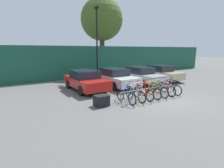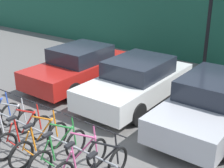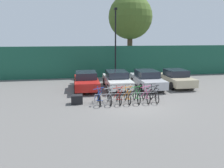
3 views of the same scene
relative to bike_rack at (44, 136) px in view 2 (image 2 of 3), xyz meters
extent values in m
cube|color=#19513D|center=(0.36, 8.82, 1.09)|extent=(36.00, 0.16, 3.16)
cylinder|color=gray|center=(0.00, 0.00, 0.06)|extent=(4.08, 0.04, 0.04)
torus|color=black|center=(-1.79, 0.38, -0.16)|extent=(0.06, 0.66, 0.66)
cylinder|color=#284CB7|center=(-1.79, 0.33, 0.18)|extent=(0.12, 0.04, 0.69)
cylinder|color=black|center=(-1.79, 0.29, 0.55)|extent=(0.52, 0.03, 0.03)
torus|color=black|center=(-1.14, 0.38, -0.16)|extent=(0.06, 0.66, 0.66)
cylinder|color=#B7B7BC|center=(-1.14, 0.01, 0.16)|extent=(0.60, 0.04, 0.76)
cylinder|color=#B7B7BC|center=(-1.14, -0.04, 0.47)|extent=(0.68, 0.04, 0.16)
cylinder|color=#B7B7BC|center=(-1.14, -0.33, 0.10)|extent=(0.14, 0.04, 0.63)
cylinder|color=#B7B7BC|center=(-1.14, 0.33, 0.18)|extent=(0.12, 0.04, 0.69)
cylinder|color=black|center=(-1.14, 0.29, 0.55)|extent=(0.52, 0.03, 0.03)
torus|color=black|center=(-0.55, -0.68, -0.16)|extent=(0.06, 0.66, 0.66)
torus|color=black|center=(-0.55, 0.38, -0.16)|extent=(0.06, 0.66, 0.66)
cylinder|color=red|center=(-0.55, 0.01, 0.16)|extent=(0.60, 0.04, 0.76)
cylinder|color=red|center=(-0.55, -0.04, 0.47)|extent=(0.68, 0.04, 0.16)
cylinder|color=red|center=(-0.55, -0.33, 0.10)|extent=(0.14, 0.04, 0.63)
cylinder|color=red|center=(-0.55, -0.53, 0.12)|extent=(0.32, 0.03, 0.58)
cylinder|color=red|center=(-0.55, -0.48, -0.19)|extent=(0.40, 0.03, 0.08)
cylinder|color=red|center=(-0.55, 0.33, 0.18)|extent=(0.12, 0.04, 0.69)
cylinder|color=black|center=(-0.55, 0.29, 0.55)|extent=(0.52, 0.03, 0.03)
cube|color=black|center=(-0.55, -0.42, 0.44)|extent=(0.10, 0.22, 0.05)
torus|color=black|center=(0.02, -0.68, -0.16)|extent=(0.06, 0.66, 0.66)
torus|color=black|center=(0.02, 0.38, -0.16)|extent=(0.06, 0.66, 0.66)
cylinder|color=orange|center=(0.02, 0.01, 0.16)|extent=(0.60, 0.04, 0.76)
cylinder|color=orange|center=(0.02, -0.04, 0.47)|extent=(0.68, 0.04, 0.16)
cylinder|color=orange|center=(0.02, -0.33, 0.10)|extent=(0.14, 0.04, 0.63)
cylinder|color=orange|center=(0.02, -0.53, 0.12)|extent=(0.32, 0.03, 0.58)
cylinder|color=orange|center=(0.02, -0.48, -0.19)|extent=(0.40, 0.03, 0.08)
cylinder|color=orange|center=(0.02, 0.33, 0.18)|extent=(0.12, 0.04, 0.69)
cylinder|color=black|center=(0.02, 0.29, 0.55)|extent=(0.52, 0.03, 0.03)
cube|color=black|center=(0.02, -0.42, 0.44)|extent=(0.10, 0.22, 0.05)
torus|color=black|center=(0.61, -0.68, -0.16)|extent=(0.06, 0.66, 0.66)
torus|color=black|center=(0.61, 0.38, -0.16)|extent=(0.06, 0.66, 0.66)
cylinder|color=#288438|center=(0.61, 0.01, 0.16)|extent=(0.60, 0.04, 0.76)
cylinder|color=#288438|center=(0.61, -0.04, 0.47)|extent=(0.68, 0.04, 0.16)
cylinder|color=#288438|center=(0.61, -0.33, 0.10)|extent=(0.14, 0.04, 0.63)
cylinder|color=#288438|center=(0.61, -0.53, 0.12)|extent=(0.32, 0.03, 0.58)
cylinder|color=#288438|center=(0.61, -0.48, -0.19)|extent=(0.40, 0.03, 0.08)
cylinder|color=#288438|center=(0.61, 0.33, 0.18)|extent=(0.12, 0.04, 0.69)
cylinder|color=black|center=(0.61, 0.29, 0.55)|extent=(0.52, 0.03, 0.03)
cube|color=black|center=(0.61, -0.42, 0.44)|extent=(0.10, 0.22, 0.05)
torus|color=black|center=(1.23, 0.38, -0.16)|extent=(0.06, 0.66, 0.66)
cylinder|color=#E55993|center=(1.23, 0.01, 0.16)|extent=(0.60, 0.04, 0.76)
cylinder|color=#E55993|center=(1.23, -0.04, 0.47)|extent=(0.68, 0.04, 0.16)
cylinder|color=#E55993|center=(1.23, -0.33, 0.10)|extent=(0.14, 0.04, 0.63)
cylinder|color=#E55993|center=(1.23, -0.53, 0.12)|extent=(0.32, 0.03, 0.58)
cylinder|color=#E55993|center=(1.23, 0.33, 0.18)|extent=(0.12, 0.04, 0.69)
cylinder|color=black|center=(1.23, 0.29, 0.55)|extent=(0.52, 0.03, 0.03)
cube|color=black|center=(1.23, -0.42, 0.44)|extent=(0.10, 0.22, 0.05)
torus|color=black|center=(1.79, 0.38, -0.16)|extent=(0.06, 0.66, 0.66)
cylinder|color=black|center=(1.79, 0.01, 0.16)|extent=(0.60, 0.04, 0.76)
cylinder|color=black|center=(1.79, -0.04, 0.47)|extent=(0.68, 0.04, 0.16)
cylinder|color=black|center=(1.79, -0.33, 0.10)|extent=(0.14, 0.04, 0.63)
cylinder|color=black|center=(1.79, 0.33, 0.18)|extent=(0.12, 0.04, 0.69)
cylinder|color=black|center=(1.79, 0.29, 0.55)|extent=(0.52, 0.03, 0.03)
cube|color=black|center=(1.79, -0.42, 0.44)|extent=(0.10, 0.22, 0.05)
cube|color=red|center=(-2.38, 3.76, 0.07)|extent=(1.80, 4.20, 0.62)
cube|color=#1E232D|center=(-2.38, 3.87, 0.64)|extent=(1.58, 1.93, 0.52)
cylinder|color=black|center=(-3.23, 4.98, -0.17)|extent=(0.20, 0.64, 0.64)
cylinder|color=black|center=(-1.52, 4.98, -0.17)|extent=(0.20, 0.64, 0.64)
cylinder|color=black|center=(-3.23, 2.54, -0.17)|extent=(0.20, 0.64, 0.64)
cylinder|color=black|center=(-1.52, 2.54, -0.17)|extent=(0.20, 0.64, 0.64)
cube|color=silver|center=(0.07, 3.74, 0.07)|extent=(1.80, 4.33, 0.62)
cube|color=#1E232D|center=(0.07, 3.85, 0.64)|extent=(1.58, 1.99, 0.52)
cylinder|color=black|center=(-0.78, 5.00, -0.17)|extent=(0.20, 0.64, 0.64)
cylinder|color=black|center=(0.93, 5.00, -0.17)|extent=(0.20, 0.64, 0.64)
cylinder|color=black|center=(-0.78, 2.48, -0.17)|extent=(0.20, 0.64, 0.64)
cylinder|color=black|center=(0.93, 2.48, -0.17)|extent=(0.20, 0.64, 0.64)
cube|color=#B7B7BC|center=(2.55, 3.61, 0.07)|extent=(1.80, 4.53, 0.62)
cube|color=#1E232D|center=(2.55, 3.73, 0.64)|extent=(1.58, 2.08, 0.52)
cylinder|color=black|center=(1.70, 4.93, -0.17)|extent=(0.20, 0.64, 0.64)
cylinder|color=black|center=(1.70, 2.30, -0.17)|extent=(0.20, 0.64, 0.64)
camera|label=1|loc=(-7.25, -7.37, 2.32)|focal=28.00mm
camera|label=2|loc=(4.94, -4.00, 3.68)|focal=50.00mm
camera|label=3|loc=(-3.13, -13.12, 3.62)|focal=35.00mm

